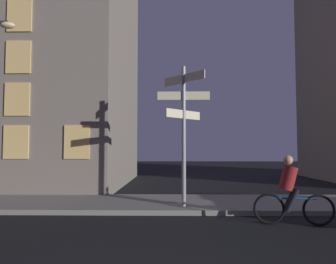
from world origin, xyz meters
name	(u,v)px	position (x,y,z in m)	size (l,w,h in m)	color
sidewalk_kerb	(159,203)	(0.00, 7.00, 0.07)	(40.00, 2.82, 0.14)	gray
signpost	(184,121)	(0.75, 6.16, 2.55)	(1.51, 1.13, 4.00)	gray
cyclist	(291,192)	(3.19, 4.66, 0.75)	(1.81, 0.37, 1.61)	black
building_left_block	(21,64)	(-7.32, 12.69, 6.11)	(10.87, 8.97, 12.22)	slate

